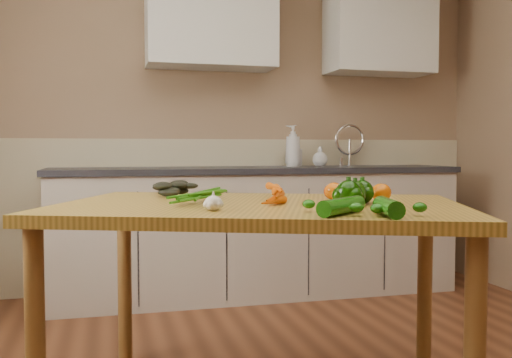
{
  "coord_description": "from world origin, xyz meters",
  "views": [
    {
      "loc": [
        -0.82,
        -1.68,
        1.03
      ],
      "look_at": [
        -0.2,
        0.68,
        0.9
      ],
      "focal_mm": 40.0,
      "sensor_mm": 36.0,
      "label": 1
    }
  ],
  "objects_px": {
    "table": "(260,227)",
    "soap_bottle_a": "(293,146)",
    "pepper_b": "(362,192)",
    "soap_bottle_b": "(294,153)",
    "garlic_bulb": "(213,203)",
    "tomato_a": "(332,192)",
    "zucchini_a": "(388,207)",
    "leafy_greens": "(176,184)",
    "carrot_bunch": "(251,193)",
    "soap_bottle_c": "(320,156)",
    "pepper_c": "(348,194)",
    "tomato_b": "(334,191)",
    "tomato_c": "(381,193)",
    "zucchini_b": "(342,206)",
    "pepper_a": "(355,193)"
  },
  "relations": [
    {
      "from": "table",
      "to": "soap_bottle_a",
      "type": "distance_m",
      "value": 1.99
    },
    {
      "from": "table",
      "to": "pepper_b",
      "type": "distance_m",
      "value": 0.41
    },
    {
      "from": "soap_bottle_b",
      "to": "garlic_bulb",
      "type": "xyz_separation_m",
      "value": [
        -1.01,
        -2.16,
        -0.15
      ]
    },
    {
      "from": "tomato_a",
      "to": "zucchini_a",
      "type": "distance_m",
      "value": 0.62
    },
    {
      "from": "leafy_greens",
      "to": "garlic_bulb",
      "type": "relative_size",
      "value": 3.56
    },
    {
      "from": "carrot_bunch",
      "to": "leafy_greens",
      "type": "xyz_separation_m",
      "value": [
        -0.25,
        0.37,
        0.02
      ]
    },
    {
      "from": "soap_bottle_c",
      "to": "pepper_c",
      "type": "xyz_separation_m",
      "value": [
        -0.69,
        -2.07,
        -0.11
      ]
    },
    {
      "from": "garlic_bulb",
      "to": "tomato_b",
      "type": "relative_size",
      "value": 0.78
    },
    {
      "from": "tomato_c",
      "to": "carrot_bunch",
      "type": "bearing_deg",
      "value": 170.0
    },
    {
      "from": "soap_bottle_b",
      "to": "zucchini_a",
      "type": "distance_m",
      "value": 2.5
    },
    {
      "from": "soap_bottle_b",
      "to": "leafy_greens",
      "type": "bearing_deg",
      "value": 117.9
    },
    {
      "from": "garlic_bulb",
      "to": "zucchini_b",
      "type": "distance_m",
      "value": 0.43
    },
    {
      "from": "soap_bottle_c",
      "to": "pepper_a",
      "type": "height_order",
      "value": "soap_bottle_c"
    },
    {
      "from": "pepper_c",
      "to": "soap_bottle_b",
      "type": "bearing_deg",
      "value": 76.53
    },
    {
      "from": "tomato_a",
      "to": "soap_bottle_b",
      "type": "bearing_deg",
      "value": 76.26
    },
    {
      "from": "pepper_a",
      "to": "zucchini_a",
      "type": "xyz_separation_m",
      "value": [
        -0.05,
        -0.36,
        -0.02
      ]
    },
    {
      "from": "zucchini_a",
      "to": "pepper_c",
      "type": "bearing_deg",
      "value": 90.87
    },
    {
      "from": "soap_bottle_b",
      "to": "zucchini_a",
      "type": "height_order",
      "value": "soap_bottle_b"
    },
    {
      "from": "tomato_b",
      "to": "tomato_c",
      "type": "height_order",
      "value": "same"
    },
    {
      "from": "soap_bottle_b",
      "to": "tomato_b",
      "type": "bearing_deg",
      "value": 138.91
    },
    {
      "from": "soap_bottle_b",
      "to": "leafy_greens",
      "type": "xyz_separation_m",
      "value": [
        -1.06,
        -1.54,
        -0.12
      ]
    },
    {
      "from": "soap_bottle_b",
      "to": "soap_bottle_c",
      "type": "bearing_deg",
      "value": -141.85
    },
    {
      "from": "leafy_greens",
      "to": "pepper_b",
      "type": "distance_m",
      "value": 0.83
    },
    {
      "from": "table",
      "to": "soap_bottle_c",
      "type": "xyz_separation_m",
      "value": [
        0.96,
        1.85,
        0.25
      ]
    },
    {
      "from": "soap_bottle_a",
      "to": "zucchini_b",
      "type": "relative_size",
      "value": 1.25
    },
    {
      "from": "table",
      "to": "leafy_greens",
      "type": "bearing_deg",
      "value": 146.58
    },
    {
      "from": "carrot_bunch",
      "to": "zucchini_a",
      "type": "bearing_deg",
      "value": -39.49
    },
    {
      "from": "zucchini_b",
      "to": "soap_bottle_a",
      "type": "bearing_deg",
      "value": 75.44
    },
    {
      "from": "garlic_bulb",
      "to": "tomato_b",
      "type": "xyz_separation_m",
      "value": [
        0.55,
        0.28,
        0.01
      ]
    },
    {
      "from": "soap_bottle_a",
      "to": "tomato_c",
      "type": "xyz_separation_m",
      "value": [
        -0.26,
        -1.89,
        -0.2
      ]
    },
    {
      "from": "zucchini_a",
      "to": "carrot_bunch",
      "type": "bearing_deg",
      "value": 119.11
    },
    {
      "from": "table",
      "to": "pepper_a",
      "type": "bearing_deg",
      "value": -4.58
    },
    {
      "from": "table",
      "to": "pepper_a",
      "type": "xyz_separation_m",
      "value": [
        0.32,
        -0.16,
        0.13
      ]
    },
    {
      "from": "tomato_c",
      "to": "leafy_greens",
      "type": "bearing_deg",
      "value": 148.73
    },
    {
      "from": "carrot_bunch",
      "to": "leafy_greens",
      "type": "bearing_deg",
      "value": 145.48
    },
    {
      "from": "garlic_bulb",
      "to": "tomato_b",
      "type": "bearing_deg",
      "value": 27.06
    },
    {
      "from": "leafy_greens",
      "to": "soap_bottle_c",
      "type": "bearing_deg",
      "value": 49.65
    },
    {
      "from": "tomato_b",
      "to": "zucchini_a",
      "type": "relative_size",
      "value": 0.4
    },
    {
      "from": "pepper_c",
      "to": "tomato_b",
      "type": "bearing_deg",
      "value": 77.99
    },
    {
      "from": "soap_bottle_b",
      "to": "tomato_b",
      "type": "height_order",
      "value": "soap_bottle_b"
    },
    {
      "from": "pepper_b",
      "to": "tomato_a",
      "type": "relative_size",
      "value": 1.29
    },
    {
      "from": "garlic_bulb",
      "to": "zucchini_a",
      "type": "bearing_deg",
      "value": -29.82
    },
    {
      "from": "leafy_greens",
      "to": "zucchini_a",
      "type": "xyz_separation_m",
      "value": [
        0.55,
        -0.91,
        -0.03
      ]
    },
    {
      "from": "table",
      "to": "zucchini_b",
      "type": "bearing_deg",
      "value": -49.25
    },
    {
      "from": "soap_bottle_a",
      "to": "soap_bottle_c",
      "type": "distance_m",
      "value": 0.23
    },
    {
      "from": "garlic_bulb",
      "to": "tomato_a",
      "type": "distance_m",
      "value": 0.65
    },
    {
      "from": "carrot_bunch",
      "to": "leafy_greens",
      "type": "relative_size",
      "value": 1.3
    },
    {
      "from": "soap_bottle_a",
      "to": "pepper_c",
      "type": "relative_size",
      "value": 3.13
    },
    {
      "from": "garlic_bulb",
      "to": "zucchini_a",
      "type": "relative_size",
      "value": 0.31
    },
    {
      "from": "tomato_a",
      "to": "tomato_b",
      "type": "bearing_deg",
      "value": -101.5
    }
  ]
}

